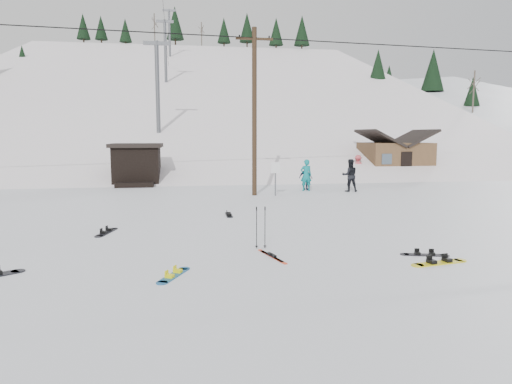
{
  "coord_description": "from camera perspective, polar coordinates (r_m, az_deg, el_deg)",
  "views": [
    {
      "loc": [
        -1.75,
        -10.78,
        3.32
      ],
      "look_at": [
        0.6,
        4.37,
        1.4
      ],
      "focal_mm": 32.0,
      "sensor_mm": 36.0,
      "label": 1
    }
  ],
  "objects": [
    {
      "name": "ski_slope",
      "position": [
        67.56,
        -7.13,
        -6.01
      ],
      "size": [
        60.0,
        85.24,
        65.97
      ],
      "primitive_type": "cube",
      "rotation": [
        0.31,
        0.0,
        0.0
      ],
      "color": "white",
      "rests_on": "ground"
    },
    {
      "name": "ground",
      "position": [
        11.41,
        0.41,
        -9.78
      ],
      "size": [
        200.0,
        200.0,
        0.0
      ],
      "primitive_type": "plane",
      "color": "white",
      "rests_on": "ground"
    },
    {
      "name": "ski_poles",
      "position": [
        13.42,
        0.6,
        -4.4
      ],
      "size": [
        0.34,
        0.09,
        1.24
      ],
      "color": "black",
      "rests_on": "ground"
    },
    {
      "name": "hero_skis",
      "position": [
        12.63,
        2.0,
        -7.99
      ],
      "size": [
        0.54,
        1.6,
        0.09
      ],
      "rotation": [
        0.0,
        0.0,
        0.28
      ],
      "color": "red",
      "rests_on": "ground"
    },
    {
      "name": "skier_navy",
      "position": [
        27.72,
        6.23,
        1.74
      ],
      "size": [
        0.9,
        0.8,
        1.46
      ],
      "primitive_type": "imported",
      "rotation": [
        0.0,
        0.0,
        2.49
      ],
      "color": "#17203B",
      "rests_on": "ground"
    },
    {
      "name": "treeline_right",
      "position": [
        64.97,
        26.78,
        3.46
      ],
      "size": [
        20.0,
        60.0,
        10.0
      ],
      "primitive_type": null,
      "color": "black",
      "rests_on": "ground"
    },
    {
      "name": "hero_snowboard",
      "position": [
        11.16,
        -10.25,
        -10.15
      ],
      "size": [
        0.77,
        1.3,
        0.1
      ],
      "rotation": [
        0.0,
        0.0,
        1.12
      ],
      "color": "#165993",
      "rests_on": "ground"
    },
    {
      "name": "board_scatter_b",
      "position": [
        16.44,
        -18.19,
        -4.77
      ],
      "size": [
        0.59,
        1.49,
        0.11
      ],
      "rotation": [
        0.0,
        0.0,
        1.33
      ],
      "color": "black",
      "rests_on": "ground"
    },
    {
      "name": "lift_tower_far",
      "position": [
        82.69,
        -10.77,
        19.27
      ],
      "size": [
        2.2,
        0.36,
        8.0
      ],
      "color": "#595B60",
      "rests_on": "ski_slope"
    },
    {
      "name": "ridge_right",
      "position": [
        74.02,
        23.97,
        -4.63
      ],
      "size": [
        45.66,
        93.98,
        54.59
      ],
      "primitive_type": "cube",
      "rotation": [
        0.21,
        -0.05,
        -0.12
      ],
      "color": "white",
      "rests_on": "ground"
    },
    {
      "name": "lift_tower_near",
      "position": [
        41.09,
        -12.22,
        13.33
      ],
      "size": [
        2.2,
        0.36,
        8.0
      ],
      "color": "#595B60",
      "rests_on": "ski_slope"
    },
    {
      "name": "cabin",
      "position": [
        38.64,
        16.94,
        4.11
      ],
      "size": [
        5.39,
        4.4,
        3.77
      ],
      "color": "brown",
      "rests_on": "ground"
    },
    {
      "name": "lift_hut",
      "position": [
        31.94,
        -14.65,
        3.41
      ],
      "size": [
        3.4,
        4.1,
        2.75
      ],
      "color": "black",
      "rests_on": "ground"
    },
    {
      "name": "treeline_crest",
      "position": [
        96.85,
        -7.8,
        5.12
      ],
      "size": [
        50.0,
        6.0,
        10.0
      ],
      "primitive_type": null,
      "color": "black",
      "rests_on": "ski_slope"
    },
    {
      "name": "skier_pink",
      "position": [
        36.08,
        12.61,
        3.12
      ],
      "size": [
        1.2,
        0.76,
        1.78
      ],
      "primitive_type": "imported",
      "rotation": [
        0.0,
        0.0,
        3.06
      ],
      "color": "#C5454D",
      "rests_on": "ground"
    },
    {
      "name": "skier_teal",
      "position": [
        27.35,
        6.28,
        2.11
      ],
      "size": [
        0.7,
        0.47,
        1.88
      ],
      "primitive_type": "imported",
      "rotation": [
        0.0,
        0.0,
        3.17
      ],
      "color": "#0C7B80",
      "rests_on": "ground"
    },
    {
      "name": "utility_pole",
      "position": [
        25.1,
        -0.2,
        10.26
      ],
      "size": [
        2.0,
        0.26,
        9.0
      ],
      "color": "#3A2819",
      "rests_on": "ground"
    },
    {
      "name": "lift_tower_mid",
      "position": [
        61.81,
        -11.26,
        17.3
      ],
      "size": [
        2.2,
        0.36,
        8.0
      ],
      "color": "#595B60",
      "rests_on": "ski_slope"
    },
    {
      "name": "board_scatter_d",
      "position": [
        13.61,
        20.33,
        -7.33
      ],
      "size": [
        1.29,
        0.53,
        0.09
      ],
      "rotation": [
        0.0,
        0.0,
        -0.26
      ],
      "color": "black",
      "rests_on": "ground"
    },
    {
      "name": "board_scatter_f",
      "position": [
        19.04,
        -3.41,
        -2.84
      ],
      "size": [
        0.26,
        1.34,
        0.09
      ],
      "rotation": [
        0.0,
        0.0,
        1.56
      ],
      "color": "black",
      "rests_on": "ground"
    },
    {
      "name": "skier_dark",
      "position": [
        27.38,
        11.64,
        2.05
      ],
      "size": [
        1.0,
        0.82,
        1.91
      ],
      "primitive_type": "imported",
      "rotation": [
        0.0,
        0.0,
        3.04
      ],
      "color": "black",
      "rests_on": "ground"
    },
    {
      "name": "board_scatter_e",
      "position": [
        12.91,
        21.94,
        -8.15
      ],
      "size": [
        1.68,
        0.58,
        0.12
      ],
      "rotation": [
        0.0,
        0.0,
        0.19
      ],
      "color": "yellow",
      "rests_on": "ground"
    },
    {
      "name": "trail_sign",
      "position": [
        24.92,
        2.45,
        2.43
      ],
      "size": [
        0.5,
        0.09,
        1.85
      ],
      "color": "#595B60",
      "rests_on": "ground"
    }
  ]
}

